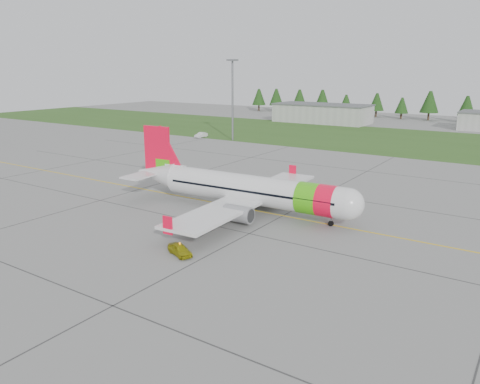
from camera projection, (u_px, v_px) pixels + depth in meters
The scene contains 9 objects.
ground at pixel (182, 219), 58.13m from camera, with size 320.00×320.00×0.00m, color gray.
aircraft at pixel (247, 190), 60.31m from camera, with size 33.76×31.08×10.22m.
follow_me_car at pixel (180, 239), 46.29m from camera, with size 1.35×1.15×3.37m, color yellow.
service_van at pixel (201, 130), 126.32m from camera, with size 1.48×1.40×4.25m, color silver.
grass_strip at pixel (383, 139), 124.22m from camera, with size 320.00×50.00×0.03m, color #30561E.
taxi_guideline at pixel (219, 204), 64.58m from camera, with size 120.00×0.25×0.02m, color gold.
hangar_west at pixel (322, 114), 162.06m from camera, with size 32.00×14.00×6.00m, color #A8A8A3.
floodlight_mast at pixel (233, 101), 119.43m from camera, with size 0.50×0.50×20.00m, color slate.
treeline at pixel (431, 106), 168.09m from camera, with size 160.00×8.00×10.00m, color #1C3F14, non-canonical shape.
Camera 1 is at (36.67, -42.13, 18.00)m, focal length 35.00 mm.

